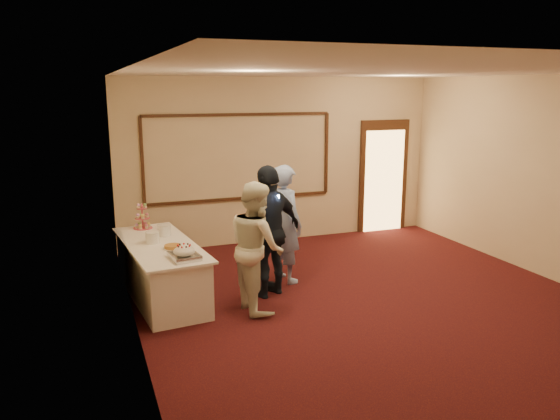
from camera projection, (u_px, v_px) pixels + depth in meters
The scene contains 14 objects.
floor at pixel (375, 306), 7.16m from camera, with size 7.00×7.00×0.00m, color black.
room_walls at pixel (381, 152), 6.72m from camera, with size 6.04×7.04×3.02m.
wall_molding at pixel (240, 157), 9.71m from camera, with size 3.45×0.04×1.55m.
doorway at pixel (383, 177), 10.82m from camera, with size 1.05×0.07×2.20m.
buffet_table at pixel (161, 270), 7.38m from camera, with size 1.09×2.30×0.77m.
pavlova_tray at pixel (184, 253), 6.62m from camera, with size 0.37×0.47×0.17m.
cupcake_stand at pixel (142, 219), 8.04m from camera, with size 0.28×0.28×0.41m.
plate_stack_a at pixel (152, 237), 7.29m from camera, with size 0.19×0.19×0.16m.
plate_stack_b at pixel (164, 230), 7.66m from camera, with size 0.19×0.19×0.16m.
tart at pixel (173, 247), 7.04m from camera, with size 0.25×0.25×0.05m.
man at pixel (285, 224), 7.95m from camera, with size 0.63×0.42×1.74m, color #94B0F1.
woman at pixel (256, 246), 6.92m from camera, with size 0.81×0.63×1.67m, color white.
guest at pixel (270, 231), 7.39m from camera, with size 1.06×0.44×1.81m, color black.
camera_flash at pixel (276, 197), 7.21m from camera, with size 0.07×0.04×0.05m, color white.
Camera 1 is at (-3.51, -5.86, 2.79)m, focal length 35.00 mm.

